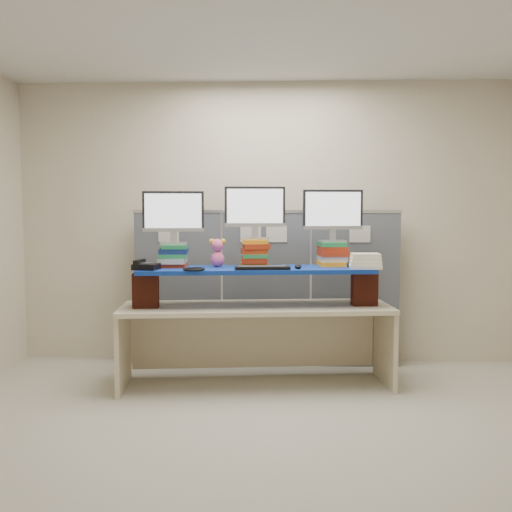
{
  "coord_description": "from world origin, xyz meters",
  "views": [
    {
      "loc": [
        0.12,
        -3.75,
        1.53
      ],
      "look_at": [
        -0.07,
        1.12,
        1.14
      ],
      "focal_mm": 40.0,
      "sensor_mm": 36.0,
      "label": 1
    }
  ],
  "objects_px": {
    "monitor_left": "(173,214)",
    "desk_phone": "(145,266)",
    "monitor_center": "(255,209)",
    "keyboard": "(262,268)",
    "blue_board": "(256,270)",
    "monitor_right": "(333,212)",
    "desk": "(256,322)"
  },
  "relations": [
    {
      "from": "blue_board",
      "to": "monitor_right",
      "type": "distance_m",
      "value": 0.85
    },
    {
      "from": "monitor_center",
      "to": "desk_phone",
      "type": "xyz_separation_m",
      "value": [
        -0.9,
        -0.32,
        -0.47
      ]
    },
    {
      "from": "monitor_left",
      "to": "keyboard",
      "type": "relative_size",
      "value": 1.13
    },
    {
      "from": "monitor_left",
      "to": "desk_phone",
      "type": "relative_size",
      "value": 2.45
    },
    {
      "from": "blue_board",
      "to": "keyboard",
      "type": "bearing_deg",
      "value": -73.89
    },
    {
      "from": "blue_board",
      "to": "monitor_left",
      "type": "height_order",
      "value": "monitor_left"
    },
    {
      "from": "keyboard",
      "to": "desk",
      "type": "bearing_deg",
      "value": 105.79
    },
    {
      "from": "desk",
      "to": "keyboard",
      "type": "relative_size",
      "value": 5.07
    },
    {
      "from": "monitor_center",
      "to": "monitor_right",
      "type": "height_order",
      "value": "monitor_center"
    },
    {
      "from": "monitor_center",
      "to": "monitor_right",
      "type": "relative_size",
      "value": 1.0
    },
    {
      "from": "blue_board",
      "to": "monitor_right",
      "type": "xyz_separation_m",
      "value": [
        0.67,
        0.19,
        0.49
      ]
    },
    {
      "from": "blue_board",
      "to": "desk_phone",
      "type": "distance_m",
      "value": 0.94
    },
    {
      "from": "monitor_left",
      "to": "monitor_center",
      "type": "xyz_separation_m",
      "value": [
        0.7,
        0.07,
        0.04
      ]
    },
    {
      "from": "monitor_center",
      "to": "desk_phone",
      "type": "height_order",
      "value": "monitor_center"
    },
    {
      "from": "keyboard",
      "to": "desk_phone",
      "type": "distance_m",
      "value": 0.97
    },
    {
      "from": "desk",
      "to": "keyboard",
      "type": "xyz_separation_m",
      "value": [
        0.06,
        -0.15,
        0.49
      ]
    },
    {
      "from": "monitor_center",
      "to": "monitor_left",
      "type": "bearing_deg",
      "value": -180.0
    },
    {
      "from": "monitor_right",
      "to": "desk_phone",
      "type": "bearing_deg",
      "value": -172.08
    },
    {
      "from": "blue_board",
      "to": "desk_phone",
      "type": "bearing_deg",
      "value": -173.5
    },
    {
      "from": "desk_phone",
      "to": "monitor_right",
      "type": "bearing_deg",
      "value": 21.49
    },
    {
      "from": "monitor_right",
      "to": "desk_phone",
      "type": "xyz_separation_m",
      "value": [
        -1.58,
        -0.39,
        -0.44
      ]
    },
    {
      "from": "desk",
      "to": "monitor_center",
      "type": "height_order",
      "value": "monitor_center"
    },
    {
      "from": "keyboard",
      "to": "desk_phone",
      "type": "xyz_separation_m",
      "value": [
        -0.97,
        -0.05,
        0.02
      ]
    },
    {
      "from": "desk",
      "to": "keyboard",
      "type": "height_order",
      "value": "keyboard"
    },
    {
      "from": "monitor_center",
      "to": "keyboard",
      "type": "height_order",
      "value": "monitor_center"
    },
    {
      "from": "blue_board",
      "to": "keyboard",
      "type": "xyz_separation_m",
      "value": [
        0.06,
        -0.15,
        0.03
      ]
    },
    {
      "from": "monitor_center",
      "to": "desk_phone",
      "type": "distance_m",
      "value": 1.06
    },
    {
      "from": "monitor_left",
      "to": "monitor_center",
      "type": "height_order",
      "value": "monitor_center"
    },
    {
      "from": "monitor_left",
      "to": "keyboard",
      "type": "xyz_separation_m",
      "value": [
        0.78,
        -0.19,
        -0.44
      ]
    },
    {
      "from": "monitor_right",
      "to": "desk",
      "type": "bearing_deg",
      "value": -170.19
    },
    {
      "from": "monitor_center",
      "to": "keyboard",
      "type": "bearing_deg",
      "value": -80.34
    },
    {
      "from": "monitor_right",
      "to": "blue_board",
      "type": "bearing_deg",
      "value": -170.19
    }
  ]
}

